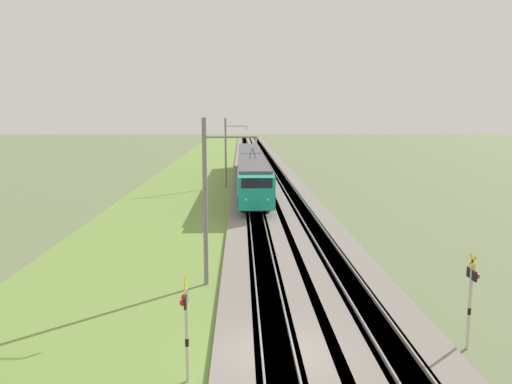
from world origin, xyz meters
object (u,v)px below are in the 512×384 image
at_px(crossing_signal_far, 471,292).
at_px(passenger_train, 251,166).
at_px(crossing_signal_near, 186,320).
at_px(catenary_mast_mid, 226,152).
at_px(catenary_mast_near, 206,201).

bearing_deg(crossing_signal_far, passenger_train, 99.25).
height_order(crossing_signal_near, catenary_mast_mid, catenary_mast_mid).
bearing_deg(crossing_signal_near, crossing_signal_far, -167.66).
bearing_deg(catenary_mast_near, catenary_mast_mid, -0.00).
xyz_separation_m(crossing_signal_near, crossing_signal_far, (2.12, -9.70, 0.00)).
height_order(crossing_signal_far, catenary_mast_mid, catenary_mast_mid).
relative_size(crossing_signal_near, catenary_mast_mid, 0.44).
height_order(passenger_train, catenary_mast_near, catenary_mast_near).
height_order(crossing_signal_near, crossing_signal_far, crossing_signal_far).
xyz_separation_m(passenger_train, crossing_signal_near, (-43.98, 2.88, -0.16)).
relative_size(crossing_signal_near, crossing_signal_far, 1.00).
bearing_deg(crossing_signal_far, catenary_mast_near, 144.86).
relative_size(passenger_train, crossing_signal_far, 12.02).
distance_m(crossing_signal_near, crossing_signal_far, 9.93).
distance_m(crossing_signal_near, catenary_mast_mid, 41.86).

